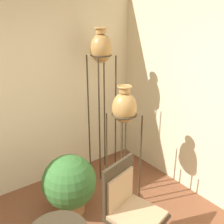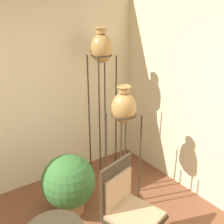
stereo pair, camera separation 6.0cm
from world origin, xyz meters
name	(u,v)px [view 2 (the right image)]	position (x,y,z in m)	size (l,w,h in m)	color
vase_stand_tall	(102,54)	(1.42, 1.81, 1.80)	(0.30, 0.30, 2.14)	#382D1E
vase_stand_medium	(124,110)	(1.27, 1.13, 1.25)	(0.32, 0.32, 1.54)	#382D1E
chair	(127,206)	(0.80, 0.44, 0.59)	(0.56, 0.57, 1.02)	#382D1E
potted_plant	(69,183)	(0.61, 1.33, 0.40)	(0.64, 0.64, 0.75)	olive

